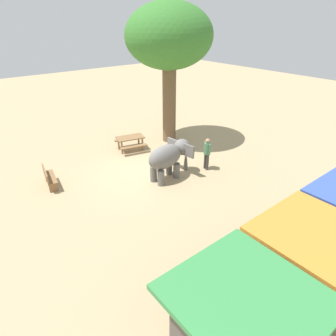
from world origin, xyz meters
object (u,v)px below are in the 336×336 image
(elephant, at_px, (169,156))
(wooden_bench, at_px, (49,177))
(picnic_table_near, at_px, (130,140))
(shade_tree_main, at_px, (169,39))
(market_stall_orange, at_px, (307,277))
(person_handler, at_px, (207,152))

(elephant, relative_size, wooden_bench, 1.70)
(picnic_table_near, bearing_deg, shade_tree_main, -171.04)
(picnic_table_near, bearing_deg, elephant, 99.33)
(picnic_table_near, bearing_deg, market_stall_orange, 93.59)
(shade_tree_main, relative_size, wooden_bench, 5.20)
(elephant, xyz_separation_m, wooden_bench, (4.67, -2.65, -0.61))
(market_stall_orange, bearing_deg, elephant, -102.81)
(person_handler, relative_size, wooden_bench, 1.12)
(elephant, bearing_deg, wooden_bench, 144.51)
(elephant, height_order, shade_tree_main, shade_tree_main)
(wooden_bench, xyz_separation_m, picnic_table_near, (-4.95, -1.17, 0.12))
(elephant, distance_m, market_stall_orange, 7.72)
(shade_tree_main, xyz_separation_m, market_stall_orange, (4.62, 11.14, -4.56))
(elephant, relative_size, picnic_table_near, 1.37)
(person_handler, relative_size, market_stall_orange, 0.64)
(shade_tree_main, relative_size, picnic_table_near, 4.17)
(shade_tree_main, relative_size, market_stall_orange, 2.99)
(elephant, distance_m, shade_tree_main, 6.54)
(person_handler, height_order, picnic_table_near, person_handler)
(shade_tree_main, height_order, wooden_bench, shade_tree_main)
(person_handler, height_order, wooden_bench, person_handler)
(elephant, height_order, person_handler, elephant)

